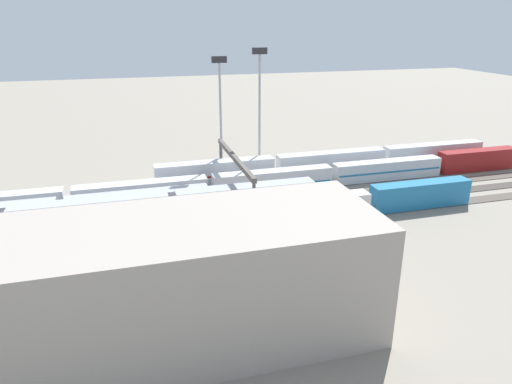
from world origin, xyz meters
name	(u,v)px	position (x,y,z in m)	size (l,w,h in m)	color
ground_plane	(231,205)	(0.00, 0.00, 0.00)	(400.00, 400.00, 0.00)	gray
track_bed_0	(219,186)	(0.00, -10.00, 0.06)	(140.00, 2.80, 0.12)	#4C443D
track_bed_1	(225,195)	(0.00, -5.00, 0.06)	(140.00, 2.80, 0.12)	#4C443D
track_bed_2	(231,204)	(0.00, 0.00, 0.06)	(140.00, 2.80, 0.12)	#4C443D
track_bed_3	(237,215)	(0.00, 5.00, 0.06)	(140.00, 2.80, 0.12)	#3D3833
track_bed_4	(245,227)	(0.00, 10.00, 0.06)	(140.00, 2.80, 0.12)	#4C443D
train_on_track_3	(92,216)	(22.63, 5.00, 2.62)	(71.40, 3.06, 5.00)	#A8AAB2
train_on_track_0	(331,164)	(-23.53, -10.00, 2.60)	(71.40, 3.06, 5.00)	silver
train_on_track_1	(198,187)	(4.85, -5.00, 2.05)	(139.00, 3.06, 4.40)	maroon
train_on_track_4	(214,219)	(4.91, 10.00, 2.08)	(90.60, 3.06, 4.40)	#1E6B9E
train_on_track_2	(61,211)	(27.59, 0.00, 2.00)	(47.20, 3.06, 3.80)	#A8AAB2
light_mast_0	(220,103)	(-1.28, -13.08, 15.67)	(2.80, 0.70, 24.18)	#9EA0A5
light_mast_2	(260,97)	(-8.81, -12.24, 16.47)	(2.80, 0.70, 25.63)	#9EA0A5
signal_gantry	(235,164)	(-0.89, 0.00, 7.42)	(0.70, 25.00, 8.80)	#4C4742
maintenance_shed	(85,297)	(21.53, 34.25, 6.38)	(56.74, 14.47, 12.76)	#9E9389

